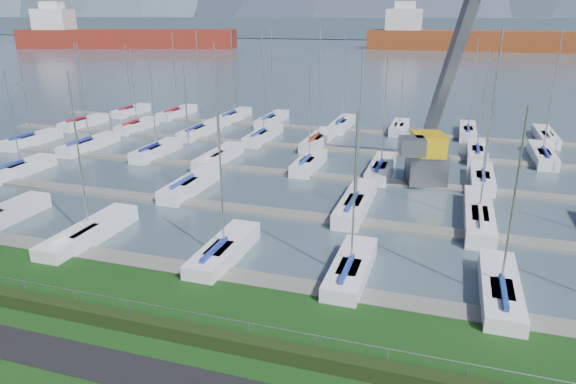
% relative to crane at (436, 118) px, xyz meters
% --- Properties ---
extents(path, '(160.00, 2.00, 0.04)m').
position_rel_crane_xyz_m(path, '(-8.34, -30.98, -5.32)').
color(path, black).
rests_on(path, grass).
extents(water, '(800.00, 540.00, 0.20)m').
position_rel_crane_xyz_m(water, '(-8.34, 232.02, -5.73)').
color(water, '#455765').
extents(hedge, '(80.00, 0.70, 0.70)m').
position_rel_crane_xyz_m(hedge, '(-8.34, -28.38, -4.98)').
color(hedge, black).
rests_on(hedge, grass).
extents(fence, '(80.00, 0.04, 0.04)m').
position_rel_crane_xyz_m(fence, '(-8.34, -27.98, -4.13)').
color(fence, gray).
rests_on(fence, grass).
extents(foothill, '(900.00, 80.00, 12.00)m').
position_rel_crane_xyz_m(foothill, '(-8.34, 302.02, 0.67)').
color(foothill, '#425261').
rests_on(foothill, water).
extents(docks, '(90.00, 41.60, 0.25)m').
position_rel_crane_xyz_m(docks, '(-8.34, -1.98, -5.55)').
color(docks, slate).
rests_on(docks, water).
extents(crane, '(6.98, 13.13, 22.35)m').
position_rel_crane_xyz_m(crane, '(0.00, 0.00, 0.00)').
color(crane, '#54575B').
rests_on(crane, water).
extents(cargo_ship_west, '(94.42, 43.58, 21.50)m').
position_rel_crane_xyz_m(cargo_ship_west, '(-141.48, 156.96, -1.72)').
color(cargo_ship_west, maroon).
rests_on(cargo_ship_west, water).
extents(cargo_ship_mid, '(94.09, 19.02, 21.50)m').
position_rel_crane_xyz_m(cargo_ship_mid, '(7.05, 187.91, -1.73)').
color(cargo_ship_mid, brown).
rests_on(cargo_ship_mid, water).
extents(sailboat_fleet, '(75.66, 49.48, 13.59)m').
position_rel_crane_xyz_m(sailboat_fleet, '(-10.35, 1.40, 0.09)').
color(sailboat_fleet, '#A41523').
rests_on(sailboat_fleet, water).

